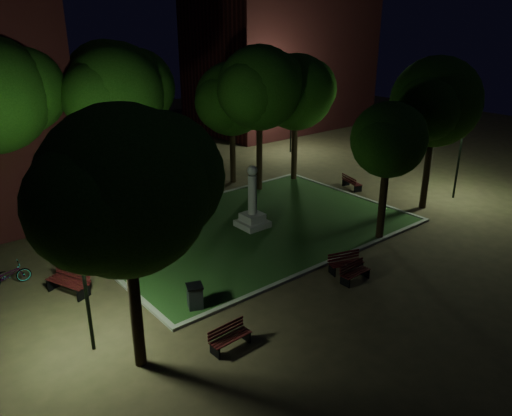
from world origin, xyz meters
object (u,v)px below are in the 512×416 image
Objects in this scene: bench_near_right at (354,273)px; bench_left_side at (69,282)px; bench_far_side at (210,177)px; bench_near_left at (345,263)px; monument at (252,210)px; bench_west_near at (229,337)px; bench_right_side at (351,183)px; bicycle at (8,275)px; trash_bin at (195,297)px.

bench_near_right is 0.73× the size of bench_left_side.
bench_left_side is 1.14× the size of bench_far_side.
bench_left_side is (-9.58, 5.61, 0.08)m from bench_near_left.
bench_far_side is at bearing 71.80° from monument.
bench_left_side is at bearing 167.65° from bench_near_left.
bench_right_side reaches higher than bench_west_near.
bench_west_near is at bearing -153.17° from bench_near_left.
bench_near_left is 10.79m from bench_right_side.
bench_right_side is 0.95× the size of bicycle.
bicycle reaches higher than bench_right_side.
bench_left_side is (-2.75, 6.67, 0.10)m from bench_west_near.
trash_bin is 0.58× the size of bicycle.
monument is at bearing 109.42° from bench_near_left.
bench_near_left reaches higher than bench_west_near.
trash_bin is (-8.72, -11.80, 0.08)m from bench_far_side.
bench_near_right is 0.84× the size of bench_far_side.
bench_west_near is 0.85× the size of bicycle.
bicycle reaches higher than bench_west_near.
bench_right_side is at bearing 19.64° from trash_bin.
trash_bin is at bearing 126.41° from bench_right_side.
trash_bin is at bearing -137.41° from bicycle.
bench_near_right is at bearing -20.58° from trash_bin.
bench_near_right is 11.54m from bench_right_side.
bicycle is (-1.69, 2.11, -0.02)m from bench_left_side.
bench_west_near is at bearing -98.04° from trash_bin.
monument is 6.81m from bench_near_right.
bench_west_near is 17.02m from bench_far_side.
bench_left_side is 1.18× the size of bench_right_side.
bench_near_right is at bearing 147.92° from bench_right_side.
bench_near_right is 6.55m from trash_bin.
trash_bin is 7.83m from bicycle.
monument reaches higher than bicycle.
bench_near_left is at bearing -119.67° from bicycle.
monument is at bearing 69.99° from bench_left_side.
bench_west_near is 0.87× the size of bench_far_side.
monument is 9.75m from bench_west_near.
bench_left_side is at bearing 145.05° from bench_near_right.
monument is 8.56m from bench_right_side.
bench_west_near is at bearing -133.36° from monument.
bench_near_left is 13.66m from bicycle.
monument is 1.97× the size of bench_right_side.
bicycle is (-13.53, -5.61, 0.03)m from bench_far_side.
bench_right_side is at bearing 5.48° from monument.
bench_right_side is 1.64× the size of trash_bin.
trash_bin is (3.12, -4.07, 0.04)m from bench_left_side.
bench_near_left is 0.97× the size of bench_right_side.
monument is 7.73m from bench_far_side.
bench_right_side is 8.92m from bench_far_side.
bench_near_left is 13.52m from bench_far_side.
bench_near_right is at bearing -123.07° from bicycle.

